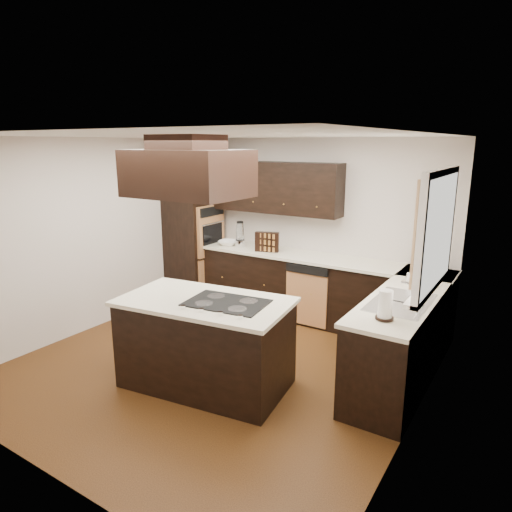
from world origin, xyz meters
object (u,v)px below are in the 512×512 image
at_px(oven_column, 194,232).
at_px(range_hood, 188,173).
at_px(island, 206,345).
at_px(spice_rack, 267,242).

relative_size(oven_column, range_hood, 2.02).
bearing_deg(island, range_hood, -113.56).
distance_m(oven_column, island, 2.92).
xyz_separation_m(oven_column, island, (1.91, -2.12, -0.62)).
height_order(oven_column, spice_rack, oven_column).
bearing_deg(island, spice_rack, 96.78).
bearing_deg(range_hood, island, 74.30).
distance_m(island, range_hood, 1.73).
bearing_deg(spice_rack, oven_column, 158.53).
height_order(island, range_hood, range_hood).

